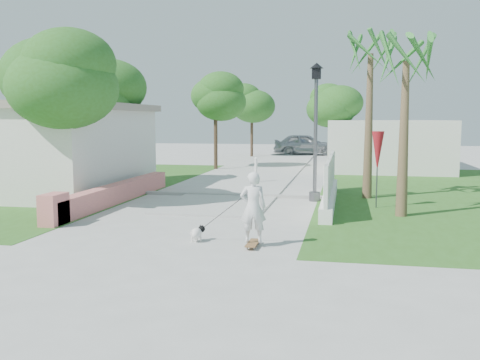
% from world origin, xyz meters
% --- Properties ---
extents(ground, '(90.00, 90.00, 0.00)m').
position_xyz_m(ground, '(0.00, 0.00, 0.00)').
color(ground, '#B7B7B2').
rests_on(ground, ground).
extents(path_strip, '(3.20, 36.00, 0.06)m').
position_xyz_m(path_strip, '(0.00, 20.00, 0.03)').
color(path_strip, '#B7B7B2').
rests_on(path_strip, ground).
extents(curb, '(6.50, 0.25, 0.10)m').
position_xyz_m(curb, '(0.00, 6.00, 0.05)').
color(curb, '#999993').
rests_on(curb, ground).
extents(grass_left, '(8.00, 20.00, 0.01)m').
position_xyz_m(grass_left, '(-7.00, 8.00, 0.01)').
color(grass_left, '#305E1D').
rests_on(grass_left, ground).
extents(grass_right, '(8.00, 20.00, 0.01)m').
position_xyz_m(grass_right, '(7.00, 8.00, 0.01)').
color(grass_right, '#305E1D').
rests_on(grass_right, ground).
extents(pink_wall, '(0.45, 8.20, 0.80)m').
position_xyz_m(pink_wall, '(-3.30, 3.55, 0.31)').
color(pink_wall, '#E08072').
rests_on(pink_wall, ground).
extents(house_left, '(8.40, 7.40, 3.23)m').
position_xyz_m(house_left, '(-8.00, 6.00, 1.64)').
color(house_left, silver).
rests_on(house_left, ground).
extents(lattice_fence, '(0.35, 7.00, 1.50)m').
position_xyz_m(lattice_fence, '(3.40, 5.00, 0.54)').
color(lattice_fence, white).
rests_on(lattice_fence, ground).
extents(building_right, '(6.00, 8.00, 2.60)m').
position_xyz_m(building_right, '(6.00, 18.00, 1.30)').
color(building_right, silver).
rests_on(building_right, ground).
extents(street_lamp, '(0.44, 0.44, 4.44)m').
position_xyz_m(street_lamp, '(2.90, 5.50, 2.43)').
color(street_lamp, '#59595E').
rests_on(street_lamp, ground).
extents(bollard, '(0.14, 0.14, 1.09)m').
position_xyz_m(bollard, '(0.20, 10.00, 0.58)').
color(bollard, white).
rests_on(bollard, ground).
extents(patio_umbrella, '(0.36, 0.36, 2.30)m').
position_xyz_m(patio_umbrella, '(4.80, 4.50, 1.69)').
color(patio_umbrella, '#59595E').
rests_on(patio_umbrella, ground).
extents(tree_left_near, '(3.60, 3.60, 5.28)m').
position_xyz_m(tree_left_near, '(-4.48, 2.98, 3.82)').
color(tree_left_near, '#4C3826').
rests_on(tree_left_near, ground).
extents(tree_left_mid, '(3.20, 3.20, 4.85)m').
position_xyz_m(tree_left_mid, '(-5.48, 8.48, 3.50)').
color(tree_left_mid, '#4C3826').
rests_on(tree_left_mid, ground).
extents(tree_path_left, '(3.40, 3.40, 5.23)m').
position_xyz_m(tree_path_left, '(-2.98, 15.98, 3.82)').
color(tree_path_left, '#4C3826').
rests_on(tree_path_left, ground).
extents(tree_path_right, '(3.00, 3.00, 4.79)m').
position_xyz_m(tree_path_right, '(3.22, 19.98, 3.49)').
color(tree_path_right, '#4C3826').
rests_on(tree_path_right, ground).
extents(tree_path_far, '(3.20, 3.20, 5.17)m').
position_xyz_m(tree_path_far, '(-2.78, 25.98, 3.82)').
color(tree_path_far, '#4C3826').
rests_on(tree_path_far, ground).
extents(palm_far, '(1.80, 1.80, 5.30)m').
position_xyz_m(palm_far, '(4.60, 6.50, 4.48)').
color(palm_far, brown).
rests_on(palm_far, ground).
extents(palm_near, '(1.80, 1.80, 4.70)m').
position_xyz_m(palm_near, '(5.40, 3.20, 3.95)').
color(palm_near, brown).
rests_on(palm_near, ground).
extents(skateboarder, '(1.59, 0.80, 1.58)m').
position_xyz_m(skateboarder, '(1.63, -0.98, 0.74)').
color(skateboarder, brown).
rests_on(skateboarder, ground).
extents(dog, '(0.37, 0.49, 0.35)m').
position_xyz_m(dog, '(0.73, -0.84, 0.19)').
color(dog, white).
rests_on(dog, ground).
extents(parked_car, '(4.92, 2.44, 1.61)m').
position_xyz_m(parked_car, '(0.86, 28.25, 0.81)').
color(parked_car, '#AAADB2').
rests_on(parked_car, ground).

